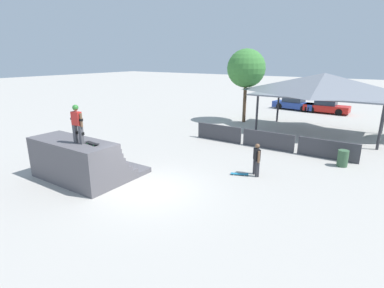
{
  "coord_description": "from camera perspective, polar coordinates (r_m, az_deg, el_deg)",
  "views": [
    {
      "loc": [
        7.85,
        -8.65,
        5.38
      ],
      "look_at": [
        -0.46,
        3.77,
        1.03
      ],
      "focal_mm": 28.0,
      "sensor_mm": 36.0,
      "label": 1
    }
  ],
  "objects": [
    {
      "name": "parked_car_blue",
      "position": [
        33.88,
        18.89,
        7.24
      ],
      "size": [
        4.55,
        2.27,
        1.27
      ],
      "rotation": [
        0.0,
        0.0,
        -0.14
      ],
      "color": "navy",
      "rests_on": "ground"
    },
    {
      "name": "parked_car_red",
      "position": [
        32.9,
        24.21,
        6.45
      ],
      "size": [
        4.23,
        1.76,
        1.27
      ],
      "rotation": [
        0.0,
        0.0,
        -0.03
      ],
      "color": "red",
      "rests_on": "ground"
    },
    {
      "name": "bystander_walking",
      "position": [
        14.26,
        12.22,
        -2.62
      ],
      "size": [
        0.49,
        0.53,
        1.55
      ],
      "rotation": [
        0.0,
        0.0,
        2.29
      ],
      "color": "#2D2D33",
      "rests_on": "ground"
    },
    {
      "name": "skater_on_deck",
      "position": [
        13.31,
        -21.08,
        4.04
      ],
      "size": [
        0.7,
        0.24,
        1.64
      ],
      "rotation": [
        0.0,
        0.0,
        0.07
      ],
      "color": "#4C4C51",
      "rests_on": "quarter_pipe_ramp"
    },
    {
      "name": "barrier_fence",
      "position": [
        18.74,
        14.26,
        0.7
      ],
      "size": [
        9.96,
        0.12,
        1.05
      ],
      "color": "#3D3D42",
      "rests_on": "ground"
    },
    {
      "name": "tree_far_back",
      "position": [
        25.78,
        10.3,
        13.95
      ],
      "size": [
        3.15,
        3.15,
        6.07
      ],
      "color": "brown",
      "rests_on": "ground"
    },
    {
      "name": "skateboard_on_deck",
      "position": [
        13.13,
        -18.45,
        0.14
      ],
      "size": [
        0.81,
        0.28,
        0.09
      ],
      "rotation": [
        0.0,
        0.0,
        -0.11
      ],
      "color": "green",
      "rests_on": "quarter_pipe_ramp"
    },
    {
      "name": "quarter_pipe_ramp",
      "position": [
        14.58,
        -20.46,
        -3.11
      ],
      "size": [
        4.35,
        3.53,
        1.87
      ],
      "color": "#565459",
      "rests_on": "ground"
    },
    {
      "name": "pavilion_shelter",
      "position": [
        23.42,
        23.79,
        10.33
      ],
      "size": [
        9.13,
        5.59,
        4.33
      ],
      "color": "#2D2D33",
      "rests_on": "ground"
    },
    {
      "name": "skateboard_on_ground",
      "position": [
        14.42,
        9.16,
        -5.64
      ],
      "size": [
        0.84,
        0.52,
        0.09
      ],
      "rotation": [
        0.0,
        0.0,
        0.41
      ],
      "color": "silver",
      "rests_on": "ground"
    },
    {
      "name": "trash_bin",
      "position": [
        17.07,
        26.78,
        -2.45
      ],
      "size": [
        0.52,
        0.52,
        0.85
      ],
      "primitive_type": "cylinder",
      "color": "#385B3D",
      "rests_on": "ground"
    },
    {
      "name": "ground_plane",
      "position": [
        12.86,
        -7.74,
        -8.66
      ],
      "size": [
        160.0,
        160.0,
        0.0
      ],
      "primitive_type": "plane",
      "color": "#ADA8A0"
    }
  ]
}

